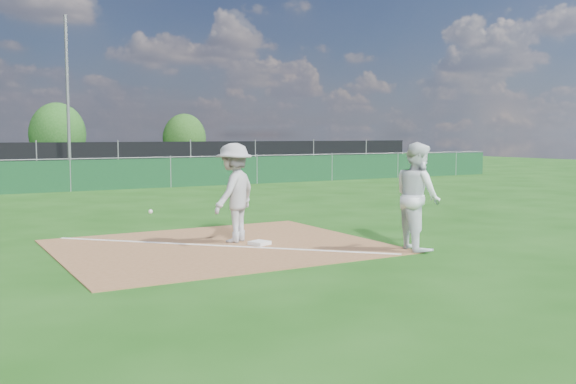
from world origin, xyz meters
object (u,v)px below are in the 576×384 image
object	(u,v)px
runner	(418,196)
tree_right	(184,139)
light_pole	(68,97)
first_base	(260,243)
tree_mid	(57,134)
play_at_first	(234,193)
car_right	(97,160)

from	to	relation	value
runner	tree_right	xyz separation A→B (m)	(8.61, 34.89, 0.89)
light_pole	first_base	xyz separation A→B (m)	(-0.76, -21.98, -3.94)
tree_mid	tree_right	bearing A→B (deg)	0.47
play_at_first	runner	size ratio (longest dim) A/B	1.25
car_right	tree_right	world-z (taller)	tree_right
car_right	tree_mid	distance (m)	6.93
first_base	light_pole	bearing A→B (deg)	88.02
light_pole	first_base	bearing A→B (deg)	-91.98
car_right	tree_mid	xyz separation A→B (m)	(-0.91, 6.71, 1.47)
first_base	runner	bearing A→B (deg)	-38.38
runner	car_right	size ratio (longest dim) A/B	0.41
play_at_first	car_right	world-z (taller)	play_at_first
light_pole	first_base	distance (m)	22.34
light_pole	car_right	bearing A→B (deg)	61.20
first_base	tree_right	world-z (taller)	tree_right
runner	tree_mid	world-z (taller)	tree_mid
play_at_first	car_right	xyz separation A→B (m)	(3.36, 25.65, -0.29)
first_base	tree_mid	distance (m)	33.08
tree_mid	light_pole	bearing A→B (deg)	-97.41
first_base	tree_right	size ratio (longest dim) A/B	0.09
first_base	tree_mid	bearing A→B (deg)	86.20
light_pole	runner	bearing A→B (deg)	-86.13
light_pole	tree_right	size ratio (longest dim) A/B	2.17
tree_right	runner	bearing A→B (deg)	-103.86
play_at_first	tree_right	xyz separation A→B (m)	(11.25, 32.43, 0.89)
tree_mid	tree_right	world-z (taller)	tree_mid
play_at_first	tree_right	bearing A→B (deg)	70.87
play_at_first	tree_mid	xyz separation A→B (m)	(2.45, 32.36, 1.19)
first_base	tree_mid	size ratio (longest dim) A/B	0.08
car_right	tree_right	distance (m)	10.47
light_pole	tree_right	distance (m)	15.19
light_pole	tree_mid	bearing A→B (deg)	82.59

